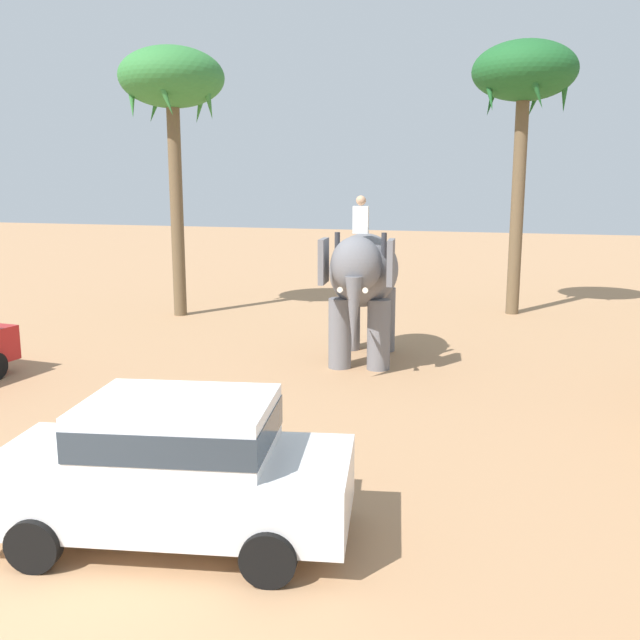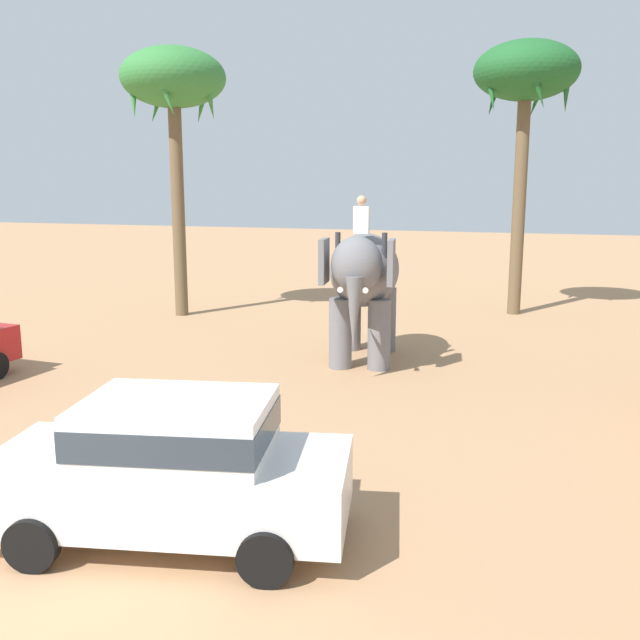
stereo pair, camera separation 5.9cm
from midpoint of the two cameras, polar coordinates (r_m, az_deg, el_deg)
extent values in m
plane|color=tan|center=(8.48, -19.90, -18.45)|extent=(120.00, 120.00, 0.00)
cube|color=white|center=(8.45, -11.89, -12.98)|extent=(4.38, 2.59, 0.76)
cube|color=white|center=(8.17, -11.41, -8.54)|extent=(2.40, 2.00, 0.64)
cube|color=#2D3842|center=(8.17, -11.41, -8.54)|extent=(2.42, 2.02, 0.35)
cylinder|color=black|center=(8.40, -22.32, -16.63)|extent=(0.63, 0.31, 0.60)
cylinder|color=black|center=(9.77, -17.46, -12.33)|extent=(0.63, 0.31, 0.60)
cylinder|color=black|center=(7.59, -4.24, -18.89)|extent=(0.63, 0.31, 0.60)
cylinder|color=black|center=(9.08, -2.19, -13.63)|extent=(0.63, 0.31, 0.60)
ellipsoid|color=slate|center=(16.45, 3.78, 4.13)|extent=(2.11, 3.33, 1.70)
cylinder|color=slate|center=(15.72, 4.97, -1.20)|extent=(0.52, 0.52, 1.60)
cylinder|color=slate|center=(15.81, 1.79, -1.09)|extent=(0.52, 0.52, 1.60)
cylinder|color=slate|center=(17.53, 5.47, 0.05)|extent=(0.52, 0.52, 1.60)
cylinder|color=slate|center=(17.62, 2.62, 0.14)|extent=(0.52, 0.52, 1.60)
ellipsoid|color=slate|center=(14.81, 3.14, 4.56)|extent=(1.26, 1.18, 1.20)
cube|color=slate|center=(14.84, 5.96, 4.72)|extent=(0.26, 0.81, 0.96)
cube|color=slate|center=(15.00, 0.45, 4.84)|extent=(0.26, 0.81, 0.96)
cone|color=slate|center=(14.51, 2.90, 0.44)|extent=(0.42, 0.42, 1.60)
cone|color=beige|center=(14.45, 3.97, 2.39)|extent=(0.22, 0.57, 0.21)
cone|color=beige|center=(14.51, 1.92, 2.45)|extent=(0.22, 0.57, 0.21)
cube|color=white|center=(15.51, 3.51, 8.18)|extent=(0.38, 0.30, 0.60)
sphere|color=tan|center=(15.50, 3.53, 9.73)|extent=(0.22, 0.22, 0.22)
cylinder|color=#333338|center=(15.50, 5.41, 6.11)|extent=(0.12, 0.12, 0.55)
cylinder|color=#333338|center=(15.61, 1.58, 6.19)|extent=(0.12, 0.12, 0.55)
cylinder|color=brown|center=(22.61, -11.47, 9.36)|extent=(0.41, 0.41, 7.14)
ellipsoid|color=#337A38|center=(22.84, -11.84, 18.85)|extent=(3.20, 3.20, 1.80)
cone|color=#337A38|center=(22.19, -9.01, 17.89)|extent=(0.40, 0.92, 1.64)
cone|color=#337A38|center=(23.57, -9.47, 17.45)|extent=(0.91, 0.57, 1.67)
cone|color=#337A38|center=(23.88, -12.95, 17.24)|extent=(0.73, 0.83, 1.69)
cone|color=#337A38|center=(22.70, -14.95, 17.50)|extent=(0.73, 0.83, 1.69)
cone|color=#337A38|center=(21.62, -12.55, 17.96)|extent=(0.91, 0.57, 1.67)
cylinder|color=brown|center=(23.27, 16.06, 9.47)|extent=(0.41, 0.41, 7.38)
ellipsoid|color=#1E5B28|center=(23.53, 16.58, 18.97)|extent=(3.20, 3.20, 1.80)
cone|color=#1E5B28|center=(23.42, 19.59, 17.61)|extent=(0.40, 0.92, 1.64)
cone|color=#1E5B28|center=(24.57, 17.58, 17.37)|extent=(0.91, 0.57, 1.67)
cone|color=#1E5B28|center=(24.24, 14.22, 17.63)|extent=(0.73, 0.83, 1.69)
cone|color=#1E5B28|center=(22.85, 13.85, 18.09)|extent=(0.73, 0.83, 1.69)
cone|color=#1E5B28|center=(22.31, 17.33, 18.10)|extent=(0.91, 0.57, 1.67)
camera|label=1|loc=(0.03, -89.87, 0.02)|focal=39.13mm
camera|label=2|loc=(0.03, 90.13, -0.02)|focal=39.13mm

